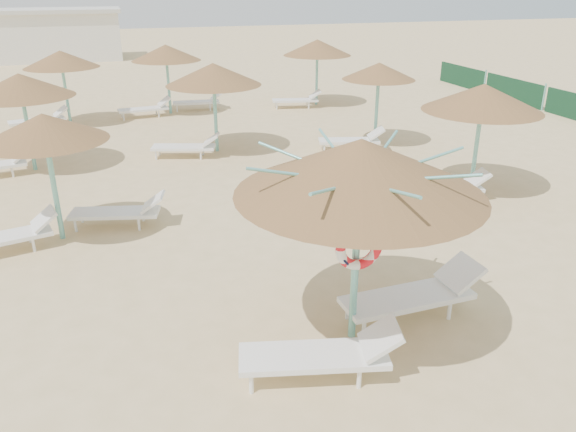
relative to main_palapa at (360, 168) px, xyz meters
name	(u,v)px	position (x,y,z in m)	size (l,w,h in m)	color
ground	(341,326)	(-0.05, 0.29, -2.70)	(120.00, 120.00, 0.00)	#DDBD87
main_palapa	(360,168)	(0.00, 0.00, 0.00)	(3.47, 3.47, 3.11)	#6CBBB3
lounger_main_a	(324,354)	(-0.75, -0.76, -2.33)	(2.26, 1.13, 0.79)	white
lounger_main_b	(416,294)	(1.20, 0.22, -2.30)	(2.34, 0.80, 0.84)	white
palapa_field	(217,73)	(0.18, 11.26, -0.38)	(14.47, 14.26, 2.73)	#6CBBB3
service_hut	(57,34)	(-6.05, 35.29, -1.06)	(8.40, 4.40, 3.25)	silver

